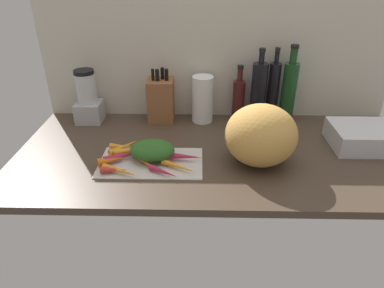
{
  "coord_description": "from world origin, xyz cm",
  "views": [
    {
      "loc": [
        -8.65,
        -127.76,
        72.52
      ],
      "look_at": [
        -11.02,
        -13.85,
        10.21
      ],
      "focal_mm": 32.19,
      "sensor_mm": 36.0,
      "label": 1
    }
  ],
  "objects_px": {
    "carrot_8": "(121,171)",
    "carrot_10": "(164,172)",
    "carrot_2": "(148,164)",
    "carrot_12": "(124,147)",
    "carrot_6": "(182,156)",
    "bottle_3": "(289,91)",
    "winter_squash": "(261,135)",
    "dish_rack": "(364,137)",
    "bottle_2": "(273,91)",
    "knife_block": "(161,100)",
    "carrot_7": "(165,152)",
    "carrot_5": "(114,170)",
    "carrot_4": "(158,158)",
    "carrot_3": "(111,160)",
    "carrot_9": "(123,156)",
    "paper_towel_roll": "(203,99)",
    "blender_appliance": "(88,100)",
    "bottle_1": "(258,93)",
    "carrot_11": "(179,167)",
    "bottle_0": "(238,99)",
    "carrot_1": "(123,147)",
    "carrot_0": "(133,150)",
    "cutting_board": "(151,162)"
  },
  "relations": [
    {
      "from": "carrot_8",
      "to": "carrot_10",
      "type": "relative_size",
      "value": 1.28
    },
    {
      "from": "carrot_2",
      "to": "carrot_12",
      "type": "bearing_deg",
      "value": 132.67
    },
    {
      "from": "carrot_6",
      "to": "bottle_3",
      "type": "height_order",
      "value": "bottle_3"
    },
    {
      "from": "winter_squash",
      "to": "dish_rack",
      "type": "distance_m",
      "value": 0.5
    },
    {
      "from": "carrot_8",
      "to": "carrot_6",
      "type": "bearing_deg",
      "value": 25.44
    },
    {
      "from": "winter_squash",
      "to": "bottle_2",
      "type": "relative_size",
      "value": 0.78
    },
    {
      "from": "carrot_12",
      "to": "knife_block",
      "type": "xyz_separation_m",
      "value": [
        0.13,
        0.33,
        0.08
      ]
    },
    {
      "from": "carrot_7",
      "to": "bottle_2",
      "type": "distance_m",
      "value": 0.64
    },
    {
      "from": "carrot_2",
      "to": "knife_block",
      "type": "height_order",
      "value": "knife_block"
    },
    {
      "from": "carrot_12",
      "to": "carrot_7",
      "type": "bearing_deg",
      "value": -14.98
    },
    {
      "from": "carrot_5",
      "to": "carrot_12",
      "type": "distance_m",
      "value": 0.18
    },
    {
      "from": "carrot_4",
      "to": "winter_squash",
      "type": "height_order",
      "value": "winter_squash"
    },
    {
      "from": "carrot_4",
      "to": "carrot_10",
      "type": "bearing_deg",
      "value": -71.96
    },
    {
      "from": "carrot_3",
      "to": "carrot_9",
      "type": "bearing_deg",
      "value": 39.95
    },
    {
      "from": "paper_towel_roll",
      "to": "bottle_3",
      "type": "distance_m",
      "value": 0.41
    },
    {
      "from": "winter_squash",
      "to": "blender_appliance",
      "type": "height_order",
      "value": "blender_appliance"
    },
    {
      "from": "knife_block",
      "to": "blender_appliance",
      "type": "height_order",
      "value": "knife_block"
    },
    {
      "from": "carrot_3",
      "to": "carrot_4",
      "type": "height_order",
      "value": "carrot_3"
    },
    {
      "from": "carrot_2",
      "to": "bottle_1",
      "type": "xyz_separation_m",
      "value": [
        0.48,
        0.44,
        0.13
      ]
    },
    {
      "from": "carrot_12",
      "to": "bottle_3",
      "type": "bearing_deg",
      "value": 23.27
    },
    {
      "from": "carrot_11",
      "to": "blender_appliance",
      "type": "distance_m",
      "value": 0.65
    },
    {
      "from": "carrot_3",
      "to": "carrot_8",
      "type": "height_order",
      "value": "carrot_3"
    },
    {
      "from": "carrot_4",
      "to": "bottle_1",
      "type": "height_order",
      "value": "bottle_1"
    },
    {
      "from": "carrot_8",
      "to": "bottle_0",
      "type": "height_order",
      "value": "bottle_0"
    },
    {
      "from": "bottle_3",
      "to": "dish_rack",
      "type": "height_order",
      "value": "bottle_3"
    },
    {
      "from": "carrot_5",
      "to": "carrot_8",
      "type": "bearing_deg",
      "value": -11.84
    },
    {
      "from": "carrot_5",
      "to": "carrot_4",
      "type": "bearing_deg",
      "value": 29.68
    },
    {
      "from": "carrot_9",
      "to": "carrot_12",
      "type": "relative_size",
      "value": 1.06
    },
    {
      "from": "carrot_1",
      "to": "paper_towel_roll",
      "type": "xyz_separation_m",
      "value": [
        0.34,
        0.31,
        0.09
      ]
    },
    {
      "from": "carrot_0",
      "to": "bottle_2",
      "type": "height_order",
      "value": "bottle_2"
    },
    {
      "from": "carrot_8",
      "to": "knife_block",
      "type": "relative_size",
      "value": 0.62
    },
    {
      "from": "bottle_0",
      "to": "bottle_1",
      "type": "xyz_separation_m",
      "value": [
        0.09,
        -0.03,
        0.04
      ]
    },
    {
      "from": "carrot_0",
      "to": "carrot_7",
      "type": "height_order",
      "value": "same"
    },
    {
      "from": "carrot_1",
      "to": "carrot_10",
      "type": "relative_size",
      "value": 0.89
    },
    {
      "from": "carrot_7",
      "to": "carrot_1",
      "type": "bearing_deg",
      "value": 163.98
    },
    {
      "from": "paper_towel_roll",
      "to": "knife_block",
      "type": "bearing_deg",
      "value": 177.18
    },
    {
      "from": "carrot_3",
      "to": "dish_rack",
      "type": "height_order",
      "value": "dish_rack"
    },
    {
      "from": "cutting_board",
      "to": "carrot_0",
      "type": "distance_m",
      "value": 0.1
    },
    {
      "from": "carrot_3",
      "to": "carrot_7",
      "type": "xyz_separation_m",
      "value": [
        0.21,
        0.06,
        0.0
      ]
    },
    {
      "from": "carrot_7",
      "to": "bottle_1",
      "type": "relative_size",
      "value": 0.44
    },
    {
      "from": "carrot_3",
      "to": "blender_appliance",
      "type": "relative_size",
      "value": 0.39
    },
    {
      "from": "carrot_0",
      "to": "dish_rack",
      "type": "xyz_separation_m",
      "value": [
        0.98,
        0.1,
        0.02
      ]
    },
    {
      "from": "carrot_0",
      "to": "bottle_2",
      "type": "distance_m",
      "value": 0.74
    },
    {
      "from": "carrot_8",
      "to": "winter_squash",
      "type": "relative_size",
      "value": 0.59
    },
    {
      "from": "carrot_3",
      "to": "carrot_10",
      "type": "xyz_separation_m",
      "value": [
        0.21,
        -0.07,
        -0.01
      ]
    },
    {
      "from": "bottle_0",
      "to": "carrot_10",
      "type": "bearing_deg",
      "value": -121.88
    },
    {
      "from": "carrot_2",
      "to": "bottle_1",
      "type": "distance_m",
      "value": 0.66
    },
    {
      "from": "bottle_3",
      "to": "dish_rack",
      "type": "distance_m",
      "value": 0.39
    },
    {
      "from": "carrot_5",
      "to": "bottle_1",
      "type": "xyz_separation_m",
      "value": [
        0.6,
        0.49,
        0.13
      ]
    },
    {
      "from": "carrot_0",
      "to": "carrot_1",
      "type": "xyz_separation_m",
      "value": [
        -0.05,
        0.04,
        -0.0
      ]
    }
  ]
}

